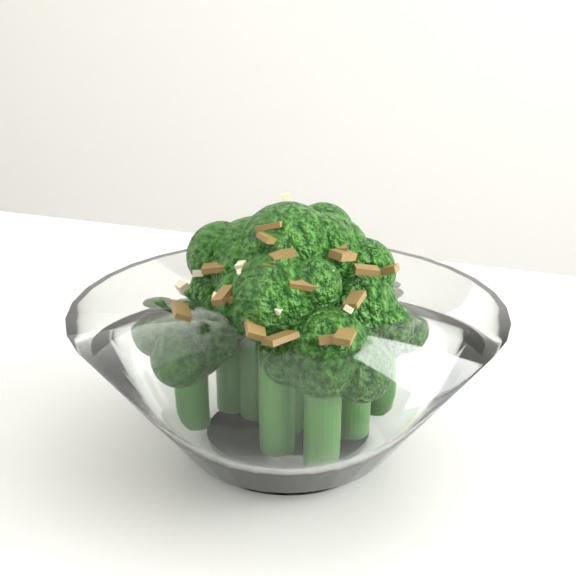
# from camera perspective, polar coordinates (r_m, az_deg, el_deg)

# --- Properties ---
(table) EXTENTS (1.30, 0.95, 0.75)m
(table) POSITION_cam_1_polar(r_m,az_deg,el_deg) (0.56, -4.74, -16.69)
(table) COLOR white
(table) RESTS_ON ground
(broccoli_dish) EXTENTS (0.24, 0.24, 0.16)m
(broccoli_dish) POSITION_cam_1_polar(r_m,az_deg,el_deg) (0.51, 0.04, -4.52)
(broccoli_dish) COLOR white
(broccoli_dish) RESTS_ON table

